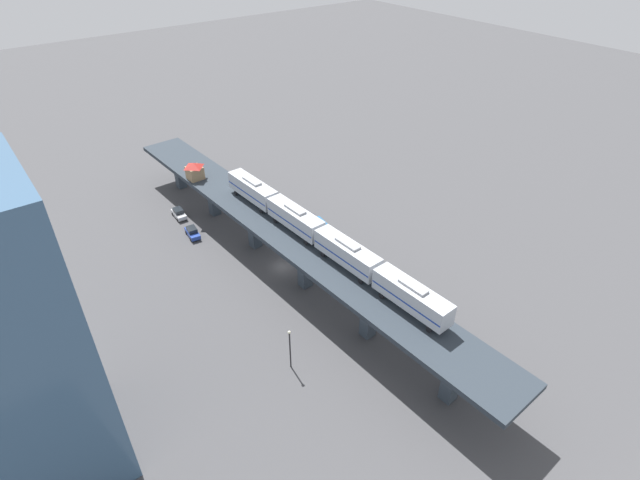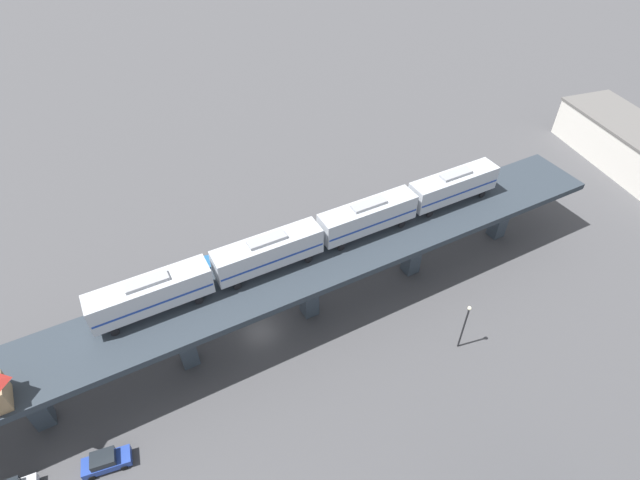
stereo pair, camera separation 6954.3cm
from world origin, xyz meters
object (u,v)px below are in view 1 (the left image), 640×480
object	(u,v)px
signal_hut	(194,170)
street_car_silver	(179,213)
street_car_blue	(192,232)
subway_train	(320,235)
delivery_truck	(318,228)
street_lamp	(290,346)

from	to	relation	value
signal_hut	street_car_silver	bearing A→B (deg)	-23.61
street_car_blue	subway_train	bearing A→B (deg)	110.50
delivery_truck	street_lamp	xyz separation A→B (m)	(22.87, 23.82, 2.35)
subway_train	street_car_blue	size ratio (longest dim) A/B	10.89
subway_train	street_car_blue	bearing A→B (deg)	-69.50
street_car_silver	delivery_truck	bearing A→B (deg)	129.53
signal_hut	delivery_truck	distance (m)	26.76
subway_train	street_lamp	bearing A→B (deg)	39.27
signal_hut	street_lamp	bearing A→B (deg)	79.49
delivery_truck	signal_hut	bearing A→B (deg)	-55.00
subway_train	street_car_silver	bearing A→B (deg)	-75.22
street_car_silver	street_car_blue	bearing A→B (deg)	84.08
street_car_blue	street_car_silver	bearing A→B (deg)	-95.92
signal_hut	street_lamp	xyz separation A→B (m)	(8.28, 44.65, -6.00)
street_lamp	subway_train	bearing A→B (deg)	-140.73
street_lamp	street_car_blue	bearing A→B (deg)	-95.03
signal_hut	street_lamp	distance (m)	45.80
street_car_silver	delivery_truck	distance (m)	29.32
street_car_silver	street_car_blue	world-z (taller)	same
street_car_silver	street_car_blue	distance (m)	8.19
subway_train	delivery_truck	world-z (taller)	subway_train
street_car_blue	delivery_truck	distance (m)	24.29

